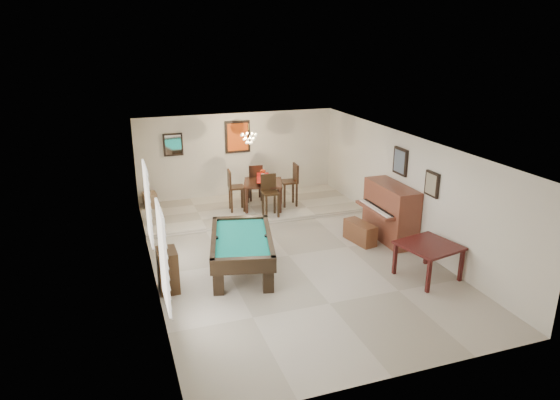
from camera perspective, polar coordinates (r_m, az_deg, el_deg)
ground_plane at (r=11.47m, az=0.98°, el=-6.41°), size 6.00×9.00×0.02m
wall_back at (r=15.12m, az=-4.85°, el=5.00°), size 6.00×0.04×2.60m
wall_front at (r=7.28m, az=13.47°, el=-11.06°), size 6.00×0.04×2.60m
wall_left at (r=10.40m, az=-14.72°, el=-1.94°), size 0.04×9.00×2.60m
wall_right at (r=12.29m, az=14.28°, el=1.28°), size 0.04×9.00×2.60m
ceiling at (r=10.63m, az=1.06°, el=6.44°), size 6.00×9.00×0.04m
dining_step at (r=14.31m, az=-3.46°, el=-0.94°), size 6.00×2.50×0.12m
window_left_front at (r=8.33m, az=-13.22°, el=-6.32°), size 0.06×1.00×1.70m
window_left_rear at (r=10.93m, az=-14.88°, el=-0.38°), size 0.06×1.00×1.70m
pool_table at (r=10.63m, az=-4.37°, el=-6.23°), size 1.75×2.55×0.77m
square_table at (r=10.79m, az=16.52°, el=-6.69°), size 1.27×1.27×0.74m
upright_piano at (r=12.32m, az=11.87°, el=-1.46°), size 0.93×1.67×1.39m
piano_bench at (r=12.24m, az=9.13°, el=-3.67°), size 0.51×0.95×0.50m
apothecary_chest at (r=10.09m, az=-12.69°, el=-7.83°), size 0.38×0.57×0.85m
dining_table at (r=14.04m, az=-1.95°, el=0.83°), size 1.31×1.31×0.87m
flower_vase at (r=13.88m, az=-1.97°, el=3.05°), size 0.19×0.19×0.26m
dining_chair_south at (r=13.34m, az=-1.09°, el=0.46°), size 0.43×0.43×1.13m
dining_chair_north at (r=14.72m, az=-2.87°, el=2.09°), size 0.45×0.45×1.09m
dining_chair_west at (r=13.82m, az=-4.98°, el=1.10°), size 0.46×0.46×1.16m
dining_chair_east at (r=14.18m, az=1.02°, el=1.73°), size 0.47×0.47×1.21m
corner_bench at (r=14.67m, az=-14.63°, el=0.04°), size 0.39×0.47×0.40m
chandelier at (r=13.70m, az=-3.58°, el=7.46°), size 0.44×0.44×0.60m
back_painting at (r=14.95m, az=-4.87°, el=7.20°), size 0.75×0.06×0.95m
back_mirror at (r=14.64m, az=-12.12°, el=6.21°), size 0.55×0.06×0.65m
right_picture_upper at (r=12.35m, az=13.60°, el=4.31°), size 0.06×0.55×0.65m
right_picture_lower at (r=11.37m, az=16.98°, el=1.75°), size 0.06×0.45×0.55m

